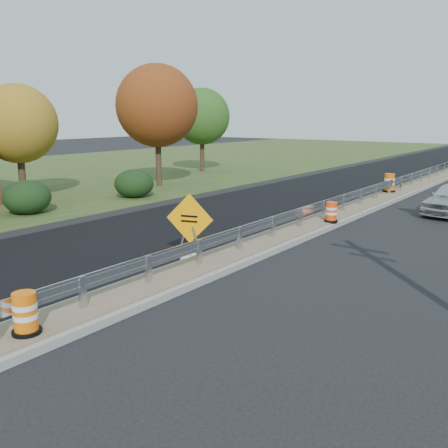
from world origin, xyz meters
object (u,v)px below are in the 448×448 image
Objects in this scene: barrel_median_near at (25,314)px; barrel_median_mid at (331,212)px; barrel_median_far at (389,183)px; caution_sign at (190,244)px.

barrel_median_near is 13.00m from barrel_median_mid.
barrel_median_far is (-0.44, 22.13, 0.08)m from barrel_median_near.
barrel_median_mid is at bearing 88.52° from barrel_median_near.
barrel_median_far is at bearing 70.82° from caution_sign.
caution_sign is at bearing -101.96° from barrel_median_mid.
barrel_median_near is at bearing -91.48° from barrel_median_mid.
barrel_median_mid is (1.45, 6.84, 0.08)m from caution_sign.
barrel_median_near is 1.05× the size of barrel_median_mid.
caution_sign is 2.51× the size of barrel_median_near.
barrel_median_far is at bearing 94.87° from barrel_median_mid.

